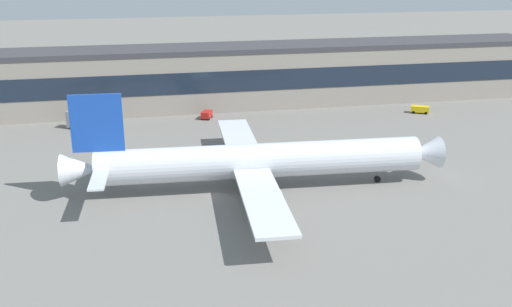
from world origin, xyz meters
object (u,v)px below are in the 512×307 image
Objects in this scene: catering_truck at (83,119)px; baggage_tug at (207,114)px; airliner at (256,161)px; follow_me_car at (420,109)px.

baggage_tug is at bearing 6.05° from catering_truck.
baggage_tug is (-2.38, 46.83, -3.96)m from airliner.
airliner is 53.85m from catering_truck.
airliner is 15.84× the size of baggage_tug.
airliner is 65.71m from follow_me_car.
follow_me_car is at bearing 38.50° from airliner.
baggage_tug is (28.86, 3.06, -1.21)m from catering_truck.
airliner is 47.06m from baggage_tug.
airliner is 8.56× the size of catering_truck.
catering_truck is at bearing 177.96° from follow_me_car.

